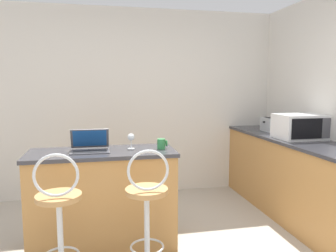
% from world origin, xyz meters
% --- Properties ---
extents(wall_back, '(12.00, 0.06, 2.60)m').
position_xyz_m(wall_back, '(0.00, 2.37, 1.30)').
color(wall_back, silver).
rests_on(wall_back, ground_plane).
extents(breakfast_bar, '(1.37, 0.57, 0.94)m').
position_xyz_m(breakfast_bar, '(-0.42, 0.82, 0.47)').
color(breakfast_bar, '#B27C42').
rests_on(breakfast_bar, ground_plane).
extents(counter_right, '(0.62, 2.87, 0.94)m').
position_xyz_m(counter_right, '(1.78, 0.92, 0.47)').
color(counter_right, '#B27C42').
rests_on(counter_right, ground_plane).
extents(bar_stool_near, '(0.40, 0.40, 1.07)m').
position_xyz_m(bar_stool_near, '(-0.76, 0.22, 0.51)').
color(bar_stool_near, silver).
rests_on(bar_stool_near, ground_plane).
extents(bar_stool_far, '(0.40, 0.40, 1.07)m').
position_xyz_m(bar_stool_far, '(-0.09, 0.22, 0.51)').
color(bar_stool_far, silver).
rests_on(bar_stool_far, ground_plane).
extents(laptop, '(0.35, 0.27, 0.20)m').
position_xyz_m(laptop, '(-0.53, 0.84, 0.99)').
color(laptop, '#47474C').
rests_on(laptop, breakfast_bar).
extents(microwave, '(0.53, 0.40, 0.28)m').
position_xyz_m(microwave, '(1.82, 1.08, 1.08)').
color(microwave, white).
rests_on(microwave, counter_right).
extents(toaster, '(0.21, 0.26, 0.18)m').
position_xyz_m(toaster, '(1.80, 1.70, 1.03)').
color(toaster, '#9EA3A8').
rests_on(toaster, counter_right).
extents(mug_green, '(0.10, 0.08, 0.10)m').
position_xyz_m(mug_green, '(0.14, 0.81, 0.99)').
color(mug_green, '#338447').
rests_on(mug_green, breakfast_bar).
extents(wine_glass_short, '(0.07, 0.07, 0.15)m').
position_xyz_m(wine_glass_short, '(-0.15, 0.87, 1.04)').
color(wine_glass_short, silver).
rests_on(wine_glass_short, breakfast_bar).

